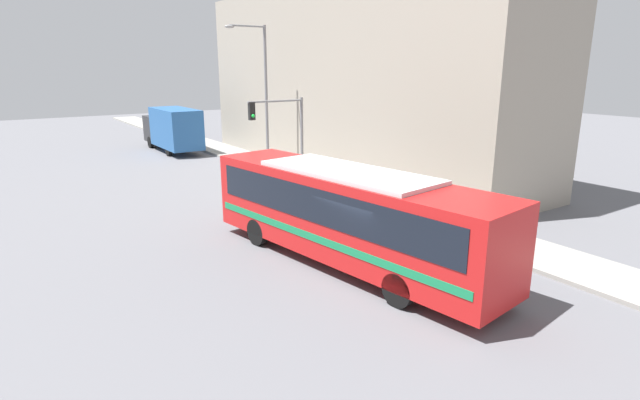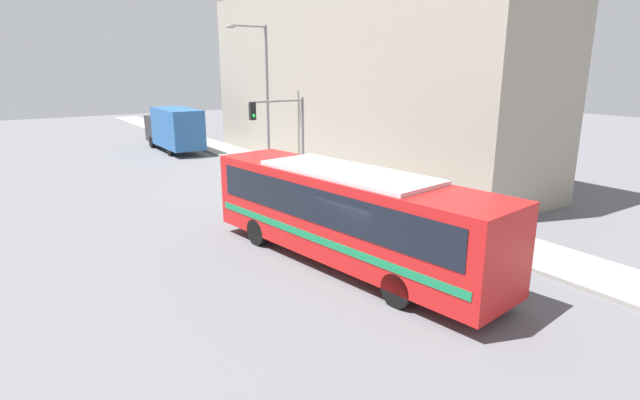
% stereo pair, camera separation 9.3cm
% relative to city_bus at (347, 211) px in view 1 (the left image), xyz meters
% --- Properties ---
extents(ground_plane, '(120.00, 120.00, 0.00)m').
position_rel_city_bus_xyz_m(ground_plane, '(-0.03, -1.10, -1.82)').
color(ground_plane, slate).
extents(sidewalk, '(2.67, 70.00, 0.15)m').
position_rel_city_bus_xyz_m(sidewalk, '(5.81, 18.90, -1.75)').
color(sidewalk, gray).
rests_on(sidewalk, ground_plane).
extents(building_facade, '(6.00, 26.58, 11.09)m').
position_rel_city_bus_xyz_m(building_facade, '(10.14, 13.19, 3.72)').
color(building_facade, '#9E9384').
rests_on(building_facade, ground_plane).
extents(city_bus, '(3.96, 11.38, 3.16)m').
position_rel_city_bus_xyz_m(city_bus, '(0.00, 0.00, 0.00)').
color(city_bus, red).
rests_on(city_bus, ground_plane).
extents(delivery_truck, '(2.29, 7.71, 3.27)m').
position_rel_city_bus_xyz_m(delivery_truck, '(2.70, 25.38, -0.06)').
color(delivery_truck, '#265999').
rests_on(delivery_truck, ground_plane).
extents(fire_hydrant, '(0.22, 0.29, 0.75)m').
position_rel_city_bus_xyz_m(fire_hydrant, '(5.07, 2.39, -1.30)').
color(fire_hydrant, red).
rests_on(fire_hydrant, sidewalk).
extents(traffic_light_pole, '(3.28, 0.35, 4.54)m').
position_rel_city_bus_xyz_m(traffic_light_pole, '(4.00, 10.98, 1.48)').
color(traffic_light_pole, slate).
rests_on(traffic_light_pole, sidewalk).
extents(street_lamp, '(2.59, 0.28, 8.48)m').
position_rel_city_bus_xyz_m(street_lamp, '(5.03, 15.16, 3.27)').
color(street_lamp, slate).
rests_on(street_lamp, sidewalk).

